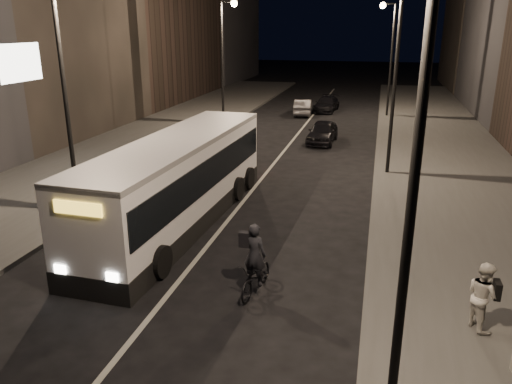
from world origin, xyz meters
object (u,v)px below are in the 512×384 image
Objects in this scene: car_far at (326,104)px; cyclist_on_bicycle at (256,270)px; streetlight_left_far at (226,46)px; city_bus at (179,178)px; pedestrian_woman at (483,296)px; streetlight_right_mid at (391,58)px; streetlight_left_near at (69,67)px; streetlight_right_far at (389,44)px; streetlight_right_near at (400,126)px; car_mid at (303,107)px; car_near at (322,132)px.

cyclist_on_bicycle is at bearing -82.16° from car_far.
streetlight_left_far is 0.71× the size of city_bus.
streetlight_right_mid is at bearing -14.71° from pedestrian_woman.
streetlight_right_mid is at bearing 36.88° from streetlight_left_near.
streetlight_left_far is 3.99× the size of cyclist_on_bicycle.
streetlight_left_near is 5.26m from city_bus.
streetlight_right_far is 5.03× the size of pedestrian_woman.
streetlight_right_far is 6.80m from car_far.
car_far is at bearing 97.66° from streetlight_right_near.
city_bus is 5.80m from cyclist_on_bicycle.
car_mid is (-3.02, 27.58, -0.07)m from cyclist_on_bicycle.
streetlight_right_far is 1.00× the size of streetlight_left_near.
streetlight_right_mid is 14.62m from streetlight_left_far.
streetlight_right_near is 32.00m from streetlight_right_far.
streetlight_right_far is (0.00, 16.00, 0.00)m from streetlight_right_mid.
streetlight_right_far is at bearing 90.00° from streetlight_right_mid.
streetlight_right_far is 12.24m from streetlight_left_far.
streetlight_left_near is 2.18× the size of car_mid.
pedestrian_woman is at bearing 3.88° from cyclist_on_bicycle.
streetlight_left_far is 10.93m from car_far.
streetlight_right_near is 2.14× the size of car_near.
car_mid is at bearing 108.17° from car_near.
streetlight_right_mid reaches higher than pedestrian_woman.
pedestrian_woman is at bearing -72.22° from car_far.
streetlight_left_near is at bearing -143.12° from streetlight_right_mid.
cyclist_on_bicycle is 0.55× the size of car_mid.
car_mid is (0.80, 23.33, -1.05)m from city_bus.
streetlight_right_mid is at bearing 50.80° from city_bus.
cyclist_on_bicycle is at bearing -71.09° from streetlight_left_far.
streetlight_right_near is 34.32m from car_far.
streetlight_right_far is at bearing 66.04° from streetlight_left_near.
car_mid is (-6.13, 15.53, -4.75)m from streetlight_right_mid.
car_far is at bearing 76.57° from streetlight_left_near.
car_near reaches higher than car_mid.
streetlight_right_near is at bearing -90.00° from streetlight_right_mid.
cyclist_on_bicycle is (3.82, -4.25, -0.98)m from city_bus.
streetlight_left_near reaches higher than car_mid.
streetlight_right_mid is at bearing -70.52° from car_far.
streetlight_right_mid reaches higher than car_near.
streetlight_right_mid is at bearing -43.16° from streetlight_left_far.
streetlight_right_near is 2.01× the size of car_far.
streetlight_left_far is at bearing 136.84° from streetlight_right_mid.
pedestrian_woman is (5.38, -0.51, 0.29)m from cyclist_on_bicycle.
car_near is 1.02× the size of car_mid.
streetlight_left_far reaches higher than car_mid.
streetlight_right_near is at bearing -42.50° from cyclist_on_bicycle.
streetlight_right_far is at bearing 29.36° from streetlight_left_far.
pedestrian_woman is at bearing -24.91° from city_bus.
streetlight_right_near is at bearing 121.68° from pedestrian_woman.
car_far is (-4.53, 17.69, -4.78)m from streetlight_right_mid.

